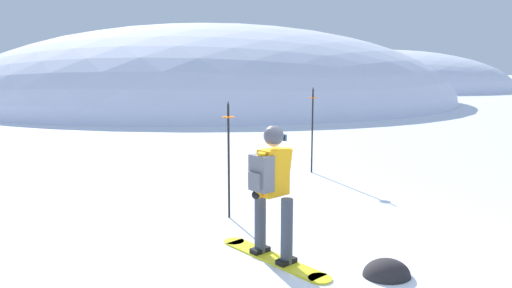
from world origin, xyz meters
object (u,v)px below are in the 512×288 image
Objects in this scene: piste_marker_far at (312,124)px; rock_dark at (386,276)px; piste_marker_near at (229,152)px; snowboarder_main at (271,190)px.

piste_marker_far is 5.64m from rock_dark.
rock_dark is at bearing -58.31° from piste_marker_near.
rock_dark is (1.23, -0.69, -0.92)m from snowboarder_main.
snowboarder_main is at bearing -80.39° from piste_marker_near.
snowboarder_main is 5.18m from piste_marker_far.
piste_marker_near reaches higher than rock_dark.
rock_dark is at bearing -98.17° from piste_marker_far.
snowboarder_main reaches higher than rock_dark.
piste_marker_near is 3.36× the size of rock_dark.
piste_marker_near is (-0.30, 1.79, 0.17)m from snowboarder_main.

